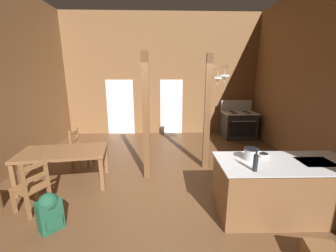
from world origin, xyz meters
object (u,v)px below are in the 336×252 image
dining_table (64,155)px  ladderback_chair_near_window (32,186)px  bottle_tall_on_counter (256,162)px  backpack (49,211)px  stockpot_on_counter (251,154)px  mixing_bowl_on_counter (263,155)px  stove_range (239,125)px  kitchen_island (283,188)px  ladderback_chair_by_post (80,148)px

dining_table → ladderback_chair_near_window: bearing=-99.3°
bottle_tall_on_counter → backpack: bearing=179.1°
dining_table → backpack: bearing=-75.6°
stockpot_on_counter → mixing_bowl_on_counter: 0.27m
stove_range → mixing_bowl_on_counter: 4.23m
ladderback_chair_near_window → bottle_tall_on_counter: bearing=-8.5°
stockpot_on_counter → stove_range: bearing=71.9°
kitchen_island → dining_table: (-4.01, 1.14, 0.19)m
mixing_bowl_on_counter → dining_table: bearing=165.9°
bottle_tall_on_counter → stockpot_on_counter: bearing=74.4°
stove_range → bottle_tall_on_counter: 4.82m
kitchen_island → ladderback_chair_by_post: (-4.03, 2.12, -0.01)m
kitchen_island → mixing_bowl_on_counter: (-0.28, 0.20, 0.50)m
ladderback_chair_near_window → ladderback_chair_by_post: 1.89m
dining_table → backpack: dining_table is taller
stove_range → ladderback_chair_by_post: stove_range is taller
stove_range → backpack: size_ratio=2.21×
kitchen_island → stove_range: bearing=79.0°
kitchen_island → bottle_tall_on_counter: 0.93m
ladderback_chair_near_window → backpack: (0.50, -0.48, -0.14)m
mixing_bowl_on_counter → bottle_tall_on_counter: bearing=-126.2°
ladderback_chair_near_window → ladderback_chair_by_post: same height
stove_range → backpack: 6.35m
mixing_bowl_on_counter → kitchen_island: bearing=-36.1°
backpack → bottle_tall_on_counter: size_ratio=1.80×
stove_range → ladderback_chair_by_post: 5.31m
ladderback_chair_by_post → bottle_tall_on_counter: size_ratio=2.87×
bottle_tall_on_counter → stove_range: bearing=72.1°
kitchen_island → ladderback_chair_near_window: size_ratio=2.29×
dining_table → stove_range: bearing=32.8°
dining_table → backpack: 1.47m
dining_table → ladderback_chair_by_post: (-0.02, 0.97, -0.20)m
kitchen_island → mixing_bowl_on_counter: size_ratio=11.62×
ladderback_chair_by_post → mixing_bowl_on_counter: 4.24m
stockpot_on_counter → bottle_tall_on_counter: (-0.11, -0.40, 0.04)m
kitchen_island → bottle_tall_on_counter: (-0.64, -0.29, 0.60)m
kitchen_island → stove_range: (0.83, 4.26, 0.02)m
backpack → mixing_bowl_on_counter: 3.46m
backpack → stockpot_on_counter: bearing=6.5°
dining_table → bottle_tall_on_counter: bottle_tall_on_counter is taller
mixing_bowl_on_counter → stove_range: bearing=74.8°
kitchen_island → stockpot_on_counter: 0.78m
stove_range → stockpot_on_counter: stove_range is taller
stockpot_on_counter → bottle_tall_on_counter: size_ratio=0.94×
dining_table → ladderback_chair_by_post: bearing=91.5°
kitchen_island → dining_table: size_ratio=1.20×
kitchen_island → stove_range: stove_range is taller
stove_range → dining_table: (-4.83, -3.12, 0.17)m
stove_range → bottle_tall_on_counter: size_ratio=3.99×
ladderback_chair_by_post → stockpot_on_counter: stockpot_on_counter is taller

